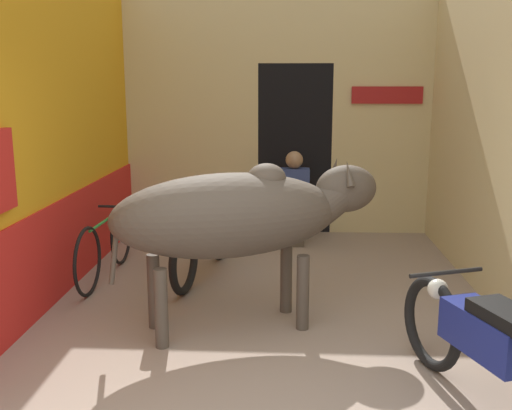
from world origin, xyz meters
The scene contains 9 objects.
wall_left_shopfront centered at (-2.19, 2.52, 1.66)m, with size 0.25×5.06×3.43m.
wall_back_with_doorway centered at (0.10, 5.33, 1.50)m, with size 4.22×0.93×3.43m.
wall_right_with_door centered at (2.19, 2.48, 1.69)m, with size 0.22×5.06×3.43m.
cow centered at (-0.24, 1.66, 1.02)m, with size 2.41×1.40×1.46m.
motorcycle_near centered at (1.46, 0.38, 0.46)m, with size 0.81×1.88×0.81m.
motorcycle_far centered at (-0.76, 3.06, 0.46)m, with size 0.59×1.93×0.81m.
bicycle centered at (-1.81, 2.90, 0.36)m, with size 0.44×1.79×0.72m.
shopkeeper_seated centered at (0.24, 4.42, 0.65)m, with size 0.40×0.34×1.23m.
plastic_stool centered at (-0.10, 4.54, 0.24)m, with size 0.31×0.31×0.44m.
Camera 1 is at (0.17, -3.27, 2.13)m, focal length 42.00 mm.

